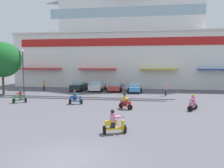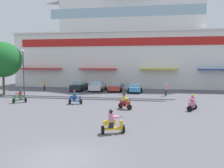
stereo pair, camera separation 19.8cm
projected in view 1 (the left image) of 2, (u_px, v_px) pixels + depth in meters
The scene contains 16 objects.
ground_plane at pixel (111, 107), 23.67m from camera, with size 128.00×128.00×0.00m, color #5C5A62.
colonial_building at pixel (131, 44), 46.69m from camera, with size 42.15×19.75×19.02m.
plaza_tree_0 at pixel (2, 60), 32.31m from camera, with size 5.08×5.57×7.33m.
parked_car_0 at pixel (79, 86), 37.18m from camera, with size 2.33×4.38×1.56m.
parked_car_1 at pixel (97, 86), 37.01m from camera, with size 2.46×4.50×1.53m.
parked_car_2 at pixel (115, 87), 36.49m from camera, with size 2.42×4.01×1.41m.
parked_car_3 at pixel (135, 87), 35.51m from camera, with size 2.41×4.54×1.48m.
scooter_rider_0 at pixel (125, 103), 22.64m from camera, with size 1.41×1.37×1.53m.
scooter_rider_1 at pixel (193, 104), 22.02m from camera, with size 1.11×1.46×1.55m.
scooter_rider_2 at pixel (76, 98), 25.38m from camera, with size 1.43×0.57×1.54m.
scooter_rider_3 at pixel (114, 124), 14.85m from camera, with size 1.56×1.00×1.55m.
scooter_rider_4 at pixel (20, 97), 26.14m from camera, with size 1.42×1.37×1.54m.
pedestrian_1 at pixel (166, 89), 31.53m from camera, with size 0.45×0.45×1.66m.
pedestrian_2 at pixel (44, 84), 37.53m from camera, with size 0.45×0.45×1.70m.
pedestrian_4 at pixel (123, 87), 33.06m from camera, with size 0.40×0.40×1.72m.
streetlamp_near at pixel (23, 69), 31.49m from camera, with size 0.40×0.40×6.19m.
Camera 1 is at (3.89, -10.03, 4.50)m, focal length 37.62 mm.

